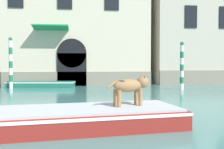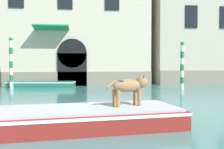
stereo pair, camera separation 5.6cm
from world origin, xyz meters
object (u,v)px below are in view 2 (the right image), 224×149
(boat_moored_near_palazzo, at_px, (41,84))
(mooring_pole_1, at_px, (182,65))
(mooring_pole_0, at_px, (11,63))
(dog_on_deck, at_px, (130,86))
(boat_foreground, at_px, (63,118))

(boat_moored_near_palazzo, distance_m, mooring_pole_1, 10.63)
(mooring_pole_0, bearing_deg, boat_moored_near_palazzo, 19.35)
(mooring_pole_0, relative_size, mooring_pole_1, 1.12)
(mooring_pole_1, bearing_deg, dog_on_deck, -119.07)
(mooring_pole_0, distance_m, mooring_pole_1, 12.34)
(dog_on_deck, bearing_deg, mooring_pole_0, 100.55)
(dog_on_deck, xyz_separation_m, boat_moored_near_palazzo, (-4.43, 13.30, -0.88))
(boat_foreground, bearing_deg, boat_moored_near_palazzo, 93.45)
(boat_moored_near_palazzo, relative_size, mooring_pole_1, 1.57)
(dog_on_deck, distance_m, mooring_pole_1, 11.53)
(boat_foreground, distance_m, boat_moored_near_palazzo, 13.79)
(mooring_pole_0, bearing_deg, dog_on_deck, -62.74)
(boat_moored_near_palazzo, height_order, mooring_pole_0, mooring_pole_0)
(dog_on_deck, bearing_deg, mooring_pole_1, 44.22)
(dog_on_deck, relative_size, boat_moored_near_palazzo, 0.24)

